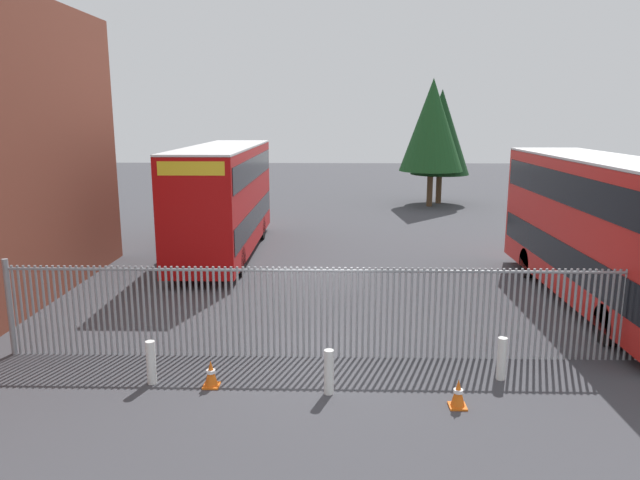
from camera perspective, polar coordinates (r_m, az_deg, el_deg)
The scene contains 11 objects.
ground_plane at distance 22.06m, azimuth 0.26°, elevation -2.95°, with size 100.00×100.00×0.00m, color #3D3D42.
palisade_fence at distance 14.05m, azimuth 0.41°, elevation -6.65°, with size 15.06×0.14×2.35m.
double_decker_bus_near_gate at distance 19.60m, azimuth 25.26°, elevation 1.27°, with size 2.54×10.81×4.42m.
double_decker_bus_behind_fence_left at distance 24.59m, azimuth -9.14°, elevation 4.20°, with size 2.54×10.81×4.42m.
bollard_near_left at distance 13.47m, azimuth -15.82°, elevation -11.18°, with size 0.20×0.20×0.95m, color silver.
bollard_center_front at distance 12.53m, azimuth 0.86°, elevation -12.48°, with size 0.20×0.20×0.95m, color silver.
bollard_near_right at distance 13.73m, azimuth 16.95°, elevation -10.78°, with size 0.20×0.20×0.95m, color silver.
traffic_cone_by_gate at distance 12.38m, azimuth 13.05°, elevation -14.09°, with size 0.34×0.34×0.59m.
traffic_cone_mid_forecourt at distance 13.11m, azimuth -10.37°, elevation -12.45°, with size 0.34×0.34×0.59m.
tree_tall_back at distance 39.35m, azimuth 11.48°, elevation 10.04°, with size 3.74×3.74×7.22m.
tree_short_side at distance 37.85m, azimuth 10.66°, elevation 10.72°, with size 3.92×3.92×7.82m.
Camera 1 is at (0.44, -13.32, 5.65)m, focal length 33.53 mm.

